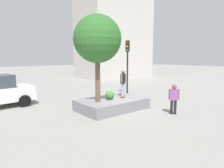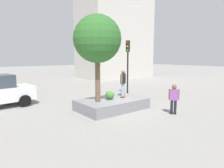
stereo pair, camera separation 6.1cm
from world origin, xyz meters
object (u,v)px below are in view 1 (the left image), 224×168
at_px(plaza_tree, 97,39).
at_px(skateboard, 123,96).
at_px(traffic_light_corner, 127,58).
at_px(pedestrian_crossing, 174,97).
at_px(planter_ledge, 112,104).
at_px(skateboarder, 123,81).

bearing_deg(plaza_tree, skateboard, 3.46).
height_order(plaza_tree, traffic_light_corner, plaza_tree).
bearing_deg(traffic_light_corner, pedestrian_crossing, -106.52).
relative_size(skateboard, pedestrian_crossing, 0.46).
relative_size(planter_ledge, traffic_light_corner, 0.91).
distance_m(plaza_tree, traffic_light_corner, 5.28).
distance_m(skateboard, skateboarder, 0.95).
bearing_deg(skateboarder, skateboard, 180.00).
bearing_deg(plaza_tree, skateboarder, 3.46).
relative_size(planter_ledge, skateboard, 5.22).
bearing_deg(traffic_light_corner, planter_ledge, -145.31).
height_order(planter_ledge, traffic_light_corner, traffic_light_corner).
bearing_deg(skateboarder, planter_ledge, -173.54).
distance_m(plaza_tree, skateboarder, 3.11).
bearing_deg(skateboarder, pedestrian_crossing, -71.60).
relative_size(skateboarder, pedestrian_crossing, 1.00).
distance_m(skateboard, traffic_light_corner, 4.17).
bearing_deg(skateboard, pedestrian_crossing, -71.60).
xyz_separation_m(skateboard, pedestrian_crossing, (0.99, -2.99, 0.27)).
relative_size(plaza_tree, skateboarder, 2.90).
xyz_separation_m(skateboarder, traffic_light_corner, (2.58, 2.34, 1.34)).
relative_size(planter_ledge, plaza_tree, 0.84).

